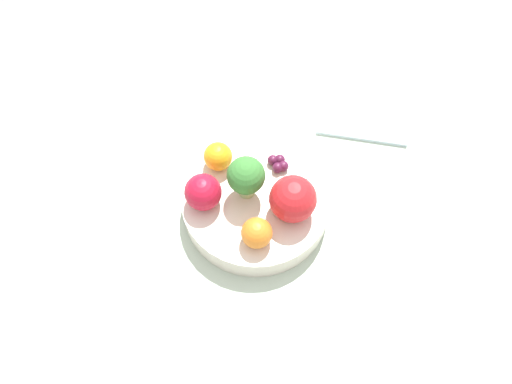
# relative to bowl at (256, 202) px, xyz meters

# --- Properties ---
(ground_plane) EXTENTS (6.00, 6.00, 0.00)m
(ground_plane) POSITION_rel_bowl_xyz_m (0.00, 0.00, -0.04)
(ground_plane) COLOR gray
(table_surface) EXTENTS (1.20, 1.20, 0.02)m
(table_surface) POSITION_rel_bowl_xyz_m (0.00, 0.00, -0.03)
(table_surface) COLOR #B2C6B2
(table_surface) RESTS_ON ground_plane
(bowl) EXTENTS (0.21, 0.21, 0.04)m
(bowl) POSITION_rel_bowl_xyz_m (0.00, 0.00, 0.00)
(bowl) COLOR silver
(bowl) RESTS_ON table_surface
(broccoli) EXTENTS (0.05, 0.05, 0.07)m
(broccoli) POSITION_rel_bowl_xyz_m (0.01, 0.00, 0.06)
(broccoli) COLOR #99C17A
(broccoli) RESTS_ON bowl
(apple_red) EXTENTS (0.05, 0.05, 0.05)m
(apple_red) POSITION_rel_bowl_xyz_m (0.06, 0.04, 0.05)
(apple_red) COLOR #B7142D
(apple_red) RESTS_ON bowl
(apple_green) EXTENTS (0.06, 0.06, 0.06)m
(apple_green) POSITION_rel_bowl_xyz_m (-0.05, -0.00, 0.05)
(apple_green) COLOR red
(apple_green) RESTS_ON bowl
(orange_front) EXTENTS (0.04, 0.04, 0.04)m
(orange_front) POSITION_rel_bowl_xyz_m (0.07, -0.02, 0.04)
(orange_front) COLOR orange
(orange_front) RESTS_ON bowl
(orange_back) EXTENTS (0.04, 0.04, 0.04)m
(orange_back) POSITION_rel_bowl_xyz_m (-0.03, 0.06, 0.04)
(orange_back) COLOR orange
(orange_back) RESTS_ON bowl
(grape_cluster) EXTENTS (0.03, 0.03, 0.02)m
(grape_cluster) POSITION_rel_bowl_xyz_m (-0.01, -0.06, 0.03)
(grape_cluster) COLOR #511938
(grape_cluster) RESTS_ON bowl
(napkin) EXTENTS (0.17, 0.16, 0.01)m
(napkin) POSITION_rel_bowl_xyz_m (-0.08, -0.24, -0.02)
(napkin) COLOR silver
(napkin) RESTS_ON table_surface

